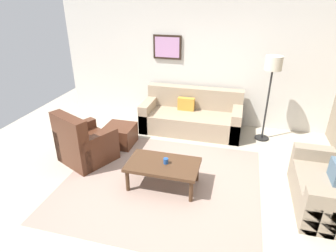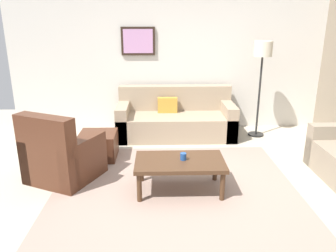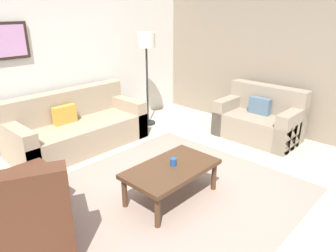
{
  "view_description": "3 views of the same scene",
  "coord_description": "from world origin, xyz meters",
  "views": [
    {
      "loc": [
        1.06,
        -3.59,
        2.78
      ],
      "look_at": [
        0.04,
        0.3,
        0.87
      ],
      "focal_mm": 30.4,
      "sensor_mm": 36.0,
      "label": 1
    },
    {
      "loc": [
        -0.21,
        -3.79,
        2.05
      ],
      "look_at": [
        -0.08,
        0.45,
        0.69
      ],
      "focal_mm": 35.35,
      "sensor_mm": 36.0,
      "label": 2
    },
    {
      "loc": [
        -2.29,
        -2.21,
        2.12
      ],
      "look_at": [
        0.12,
        0.06,
        0.86
      ],
      "focal_mm": 33.41,
      "sensor_mm": 36.0,
      "label": 3
    }
  ],
  "objects": [
    {
      "name": "couch_main",
      "position": [
        0.11,
        2.08,
        0.3
      ],
      "size": [
        2.1,
        0.94,
        0.88
      ],
      "color": "gray",
      "rests_on": "ground_plane"
    },
    {
      "name": "ground_plane",
      "position": [
        0.0,
        0.0,
        0.0
      ],
      "size": [
        8.0,
        8.0,
        0.0
      ],
      "primitive_type": "plane",
      "color": "#B2A893"
    },
    {
      "name": "coffee_table",
      "position": [
        0.05,
        -0.06,
        0.36
      ],
      "size": [
        1.1,
        0.64,
        0.41
      ],
      "color": "#472D1C",
      "rests_on": "ground_plane"
    },
    {
      "name": "framed_artwork",
      "position": [
        -0.57,
        2.51,
        1.68
      ],
      "size": [
        0.62,
        0.04,
        0.51
      ],
      "color": "black"
    },
    {
      "name": "armchair_leather",
      "position": [
        -1.5,
        0.27,
        0.31
      ],
      "size": [
        1.07,
        1.07,
        0.95
      ],
      "color": "#4C2819",
      "rests_on": "ground_plane"
    },
    {
      "name": "rear_partition",
      "position": [
        0.0,
        2.6,
        1.4
      ],
      "size": [
        6.0,
        0.12,
        2.8
      ],
      "primitive_type": "cube",
      "color": "silver",
      "rests_on": "ground_plane"
    },
    {
      "name": "couch_loveseat",
      "position": [
        2.48,
        0.09,
        0.3
      ],
      "size": [
        0.82,
        1.34,
        0.88
      ],
      "color": "gray",
      "rests_on": "ground_plane"
    },
    {
      "name": "area_rug",
      "position": [
        0.0,
        0.0,
        0.0
      ],
      "size": [
        3.07,
        2.73,
        0.01
      ],
      "primitive_type": "cube",
      "color": "gray",
      "rests_on": "ground_plane"
    },
    {
      "name": "cup",
      "position": [
        0.1,
        -0.05,
        0.45
      ],
      "size": [
        0.08,
        0.08,
        0.09
      ],
      "primitive_type": "cylinder",
      "color": "#1E478C",
      "rests_on": "coffee_table"
    },
    {
      "name": "ottoman",
      "position": [
        -1.14,
        1.01,
        0.2
      ],
      "size": [
        0.56,
        0.56,
        0.4
      ],
      "primitive_type": "cube",
      "color": "#4C2819",
      "rests_on": "ground_plane"
    },
    {
      "name": "lamp_standing",
      "position": [
        1.61,
        1.98,
        1.41
      ],
      "size": [
        0.32,
        0.32,
        1.71
      ],
      "color": "black",
      "rests_on": "ground_plane"
    }
  ]
}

